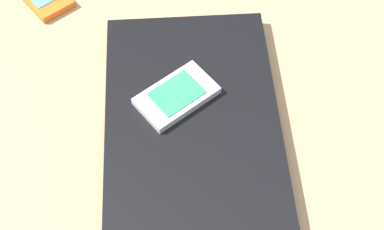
% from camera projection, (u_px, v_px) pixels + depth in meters
% --- Properties ---
extents(desk_surface, '(1.20, 0.80, 0.03)m').
position_uv_depth(desk_surface, '(210.00, 134.00, 0.73)').
color(desk_surface, tan).
rests_on(desk_surface, ground).
extents(laptop_closed, '(0.36, 0.26, 0.02)m').
position_uv_depth(laptop_closed, '(192.00, 119.00, 0.71)').
color(laptop_closed, black).
rests_on(laptop_closed, desk_surface).
extents(cell_phone_on_laptop, '(0.10, 0.12, 0.01)m').
position_uv_depth(cell_phone_on_laptop, '(177.00, 96.00, 0.71)').
color(cell_phone_on_laptop, silver).
rests_on(cell_phone_on_laptop, laptop_closed).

